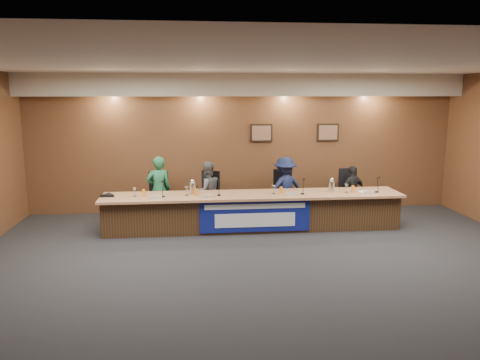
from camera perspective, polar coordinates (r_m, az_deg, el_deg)
The scene contains 39 objects.
floor at distance 7.53m, azimuth 3.86°, elevation -11.12°, with size 10.00×10.00×0.00m, color black.
ceiling at distance 7.00m, azimuth 4.20°, elevation 14.00°, with size 10.00×8.00×0.04m, color silver.
wall_back at distance 11.02m, azimuth 0.51°, elevation 4.46°, with size 10.00×0.04×3.20m, color brown.
soffit at distance 10.71m, azimuth 0.67°, elevation 11.51°, with size 10.00×0.50×0.50m, color beige.
dais_body at distance 9.68m, azimuth 1.53°, elevation -3.95°, with size 6.00×0.80×0.70m, color #3E2816.
dais_top at distance 9.54m, azimuth 1.58°, elevation -1.84°, with size 6.10×0.95×0.05m, color #A2724D.
banner at distance 9.27m, azimuth 1.86°, elevation -4.41°, with size 2.20×0.02×0.65m, color navy.
banner_text_upper at distance 9.21m, azimuth 1.87°, elevation -3.23°, with size 2.00×0.01×0.10m, color silver.
banner_text_lower at distance 9.28m, azimuth 1.86°, elevation -4.91°, with size 1.60×0.01×0.28m, color silver.
wall_photo_left at distance 11.01m, azimuth 2.61°, elevation 5.75°, with size 0.52×0.04×0.42m, color black.
wall_photo_right at distance 11.36m, azimuth 10.67°, elevation 5.73°, with size 0.52×0.04×0.42m, color black.
panelist_a at distance 10.21m, azimuth -9.88°, elevation -1.17°, with size 0.53×0.35×1.45m, color #1C5D38.
panelist_b at distance 10.20m, azimuth -4.02°, elevation -1.42°, with size 0.64×0.50×1.32m, color #4E4F53.
panelist_c at distance 10.38m, azimuth 5.48°, elevation -1.02°, with size 0.90×0.52×1.39m, color #111939.
panelist_d at distance 10.80m, azimuth 13.54°, elevation -1.39°, with size 0.69×0.29×1.18m, color black.
office_chair_a at distance 10.36m, azimuth -9.80°, elevation -2.39°, with size 0.48×0.48×0.08m, color black.
office_chair_b at distance 10.33m, azimuth -4.02°, elevation -2.29°, with size 0.48×0.48×0.08m, color black.
office_chair_c at distance 10.52m, azimuth 5.35°, elevation -2.07°, with size 0.48×0.48×0.08m, color black.
office_chair_d at distance 10.92m, azimuth 13.34°, elevation -1.85°, with size 0.48×0.48×0.08m, color black.
nameplate_a at distance 9.20m, azimuth -10.27°, elevation -2.03°, with size 0.24×0.06×0.09m, color white.
microphone_a at distance 9.37m, azimuth -9.35°, elevation -1.99°, with size 0.07×0.07×0.02m, color black.
juice_glass_a at distance 9.44m, azimuth -11.65°, elevation -1.57°, with size 0.06×0.06×0.15m, color orange.
water_glass_a at distance 9.50m, azimuth -12.74°, elevation -1.45°, with size 0.08×0.08×0.18m, color silver.
nameplate_b at distance 9.19m, azimuth -4.06°, elevation -1.91°, with size 0.24×0.06×0.09m, color white.
microphone_b at distance 9.38m, azimuth -2.59°, elevation -1.84°, with size 0.07×0.07×0.02m, color black.
juice_glass_b at distance 9.36m, azimuth -5.44°, elevation -1.50°, with size 0.06×0.06×0.15m, color orange.
water_glass_b at distance 9.43m, azimuth -6.51°, elevation -1.35°, with size 0.08×0.08×0.18m, color silver.
nameplate_c at distance 9.40m, azimuth 6.43°, elevation -1.65°, with size 0.24×0.06×0.09m, color white.
microphone_c at distance 9.58m, azimuth 7.63°, elevation -1.67°, with size 0.07×0.07×0.02m, color black.
juice_glass_c at distance 9.53m, azimuth 5.01°, elevation -1.28°, with size 0.06×0.06×0.15m, color orange.
water_glass_c at distance 9.53m, azimuth 4.13°, elevation -1.18°, with size 0.08×0.08×0.18m, color silver.
nameplate_d at distance 9.84m, azimuth 15.42°, elevation -1.43°, with size 0.24×0.06×0.09m, color white.
microphone_d at distance 10.07m, azimuth 16.31°, elevation -1.40°, with size 0.07×0.07×0.02m, color black.
juice_glass_d at distance 9.91m, azimuth 13.60°, elevation -1.08°, with size 0.06×0.06×0.15m, color orange.
water_glass_d at distance 9.87m, azimuth 12.86°, elevation -1.01°, with size 0.08×0.08×0.18m, color silver.
carafe_left at distance 9.53m, azimuth -5.79°, elevation -1.02°, with size 0.13×0.13×0.24m, color silver.
carafe_right at distance 9.86m, azimuth 11.09°, elevation -0.78°, with size 0.13×0.13×0.24m, color silver.
speakerphone at distance 9.65m, azimuth -15.83°, elevation -1.81°, with size 0.32×0.32×0.05m, color black.
paper_stack at distance 10.02m, azimuth 15.08°, elevation -1.44°, with size 0.22×0.30×0.01m, color white.
Camera 1 is at (-1.19, -6.89, 2.79)m, focal length 35.00 mm.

